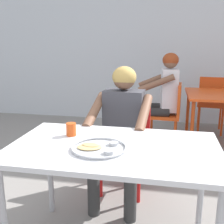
# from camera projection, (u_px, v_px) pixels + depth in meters

# --- Properties ---
(back_wall) EXTENTS (12.00, 0.12, 3.40)m
(back_wall) POSITION_uv_depth(u_px,v_px,m) (148.00, 22.00, 4.65)
(back_wall) COLOR silver
(back_wall) RESTS_ON ground
(table_foreground) EXTENTS (1.29, 0.78, 0.75)m
(table_foreground) POSITION_uv_depth(u_px,v_px,m) (114.00, 157.00, 1.72)
(table_foreground) COLOR silver
(table_foreground) RESTS_ON ground
(thali_tray) EXTENTS (0.33, 0.33, 0.03)m
(thali_tray) POSITION_uv_depth(u_px,v_px,m) (99.00, 148.00, 1.64)
(thali_tray) COLOR #B7BABF
(thali_tray) RESTS_ON table_foreground
(drinking_cup) EXTENTS (0.07, 0.07, 0.09)m
(drinking_cup) POSITION_uv_depth(u_px,v_px,m) (71.00, 129.00, 1.88)
(drinking_cup) COLOR #D84C19
(drinking_cup) RESTS_ON table_foreground
(chair_foreground) EXTENTS (0.46, 0.47, 0.85)m
(chair_foreground) POSITION_uv_depth(u_px,v_px,m) (126.00, 138.00, 2.61)
(chair_foreground) COLOR red
(chair_foreground) RESTS_ON ground
(diner_foreground) EXTENTS (0.52, 0.57, 1.17)m
(diner_foreground) POSITION_uv_depth(u_px,v_px,m) (121.00, 123.00, 2.34)
(diner_foreground) COLOR #313131
(diner_foreground) RESTS_ON ground
(chair_red_left) EXTENTS (0.44, 0.42, 0.85)m
(chair_red_left) POSITION_uv_depth(u_px,v_px,m) (170.00, 111.00, 3.62)
(chair_red_left) COLOR #CC4918
(chair_red_left) RESTS_ON ground
(chair_red_far) EXTENTS (0.45, 0.46, 0.88)m
(chair_red_far) POSITION_uv_depth(u_px,v_px,m) (212.00, 101.00, 4.16)
(chair_red_far) COLOR #D04617
(chair_red_far) RESTS_ON ground
(patron_background) EXTENTS (0.58, 0.52, 1.24)m
(patron_background) POSITION_uv_depth(u_px,v_px,m) (162.00, 92.00, 3.63)
(patron_background) COLOR black
(patron_background) RESTS_ON ground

